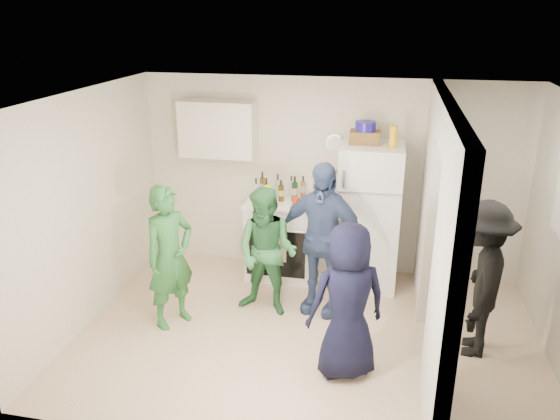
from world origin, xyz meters
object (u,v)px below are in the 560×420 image
object	(u,v)px
stove	(281,237)
wicker_basket	(365,137)
person_green_left	(170,257)
blue_bowl	(366,126)
person_denim	(321,239)
yellow_cup_stack_top	(393,137)
person_navy	(348,302)
person_nook	(480,280)
person_green_center	(267,253)
fridge	(369,217)

from	to	relation	value
stove	wicker_basket	world-z (taller)	wicker_basket
person_green_left	blue_bowl	bearing A→B (deg)	-20.69
stove	person_denim	distance (m)	1.07
wicker_basket	blue_bowl	bearing A→B (deg)	0.00
stove	person_green_left	xyz separation A→B (m)	(-0.92, -1.40, 0.28)
yellow_cup_stack_top	person_green_left	world-z (taller)	yellow_cup_stack_top
stove	person_navy	world-z (taller)	person_navy
blue_bowl	person_nook	bearing A→B (deg)	-46.62
blue_bowl	person_nook	distance (m)	2.15
yellow_cup_stack_top	person_denim	size ratio (longest dim) A/B	0.14
person_denim	yellow_cup_stack_top	bearing A→B (deg)	56.02
wicker_basket	person_green_center	bearing A→B (deg)	-134.29
person_green_left	person_navy	distance (m)	1.99
stove	person_nook	bearing A→B (deg)	-30.03
person_denim	wicker_basket	bearing A→B (deg)	77.44
blue_bowl	person_denim	world-z (taller)	blue_bowl
stove	person_green_left	distance (m)	1.70
blue_bowl	person_green_center	bearing A→B (deg)	-134.29
person_nook	person_denim	bearing A→B (deg)	-97.44
fridge	person_green_left	world-z (taller)	fridge
person_nook	blue_bowl	bearing A→B (deg)	-127.21
fridge	wicker_basket	bearing A→B (deg)	153.43
person_denim	person_navy	distance (m)	1.17
stove	person_green_center	size ratio (longest dim) A/B	0.69
fridge	person_navy	bearing A→B (deg)	-92.77
blue_bowl	yellow_cup_stack_top	world-z (taller)	blue_bowl
stove	person_nook	distance (m)	2.59
person_nook	person_green_left	bearing A→B (deg)	-78.60
stove	wicker_basket	bearing A→B (deg)	1.16
wicker_basket	fridge	bearing A→B (deg)	-26.57
stove	wicker_basket	xyz separation A→B (m)	(0.99, 0.02, 1.35)
yellow_cup_stack_top	person_green_center	xyz separation A→B (m)	(-1.28, -0.83, -1.17)
person_green_left	person_denim	distance (m)	1.65
fridge	blue_bowl	size ratio (longest dim) A/B	7.42
blue_bowl	person_navy	distance (m)	2.28
person_navy	wicker_basket	bearing A→B (deg)	-114.07
stove	fridge	xyz separation A→B (m)	(1.09, -0.03, 0.38)
stove	person_green_center	bearing A→B (deg)	-88.00
stove	fridge	world-z (taller)	fridge
stove	person_green_center	xyz separation A→B (m)	(0.03, -0.96, 0.23)
wicker_basket	blue_bowl	size ratio (longest dim) A/B	1.46
person_green_left	person_navy	size ratio (longest dim) A/B	1.04
person_nook	person_navy	bearing A→B (deg)	-54.07
stove	blue_bowl	size ratio (longest dim) A/B	4.23
stove	person_navy	size ratio (longest dim) A/B	0.67
yellow_cup_stack_top	person_navy	bearing A→B (deg)	-99.96
person_green_left	person_denim	xyz separation A→B (m)	(1.53, 0.60, 0.09)
person_navy	yellow_cup_stack_top	bearing A→B (deg)	-124.31
person_green_left	person_navy	bearing A→B (deg)	-71.81
person_green_left	person_nook	xyz separation A→B (m)	(3.15, 0.11, 0.01)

